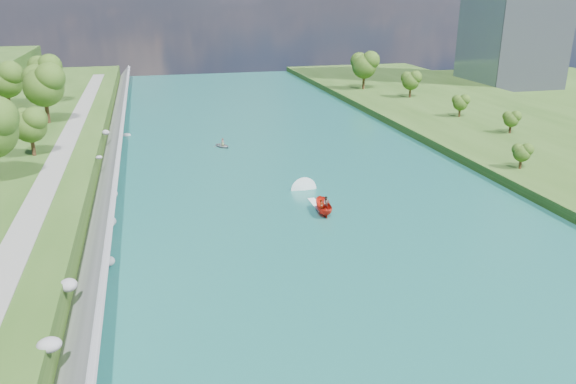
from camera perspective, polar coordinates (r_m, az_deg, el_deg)
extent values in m
plane|color=#2D5119|center=(59.12, 6.83, -6.21)|extent=(260.00, 260.00, 0.00)
cube|color=#185D5D|center=(76.64, 1.58, 0.13)|extent=(55.00, 240.00, 0.10)
cube|color=slate|center=(73.74, -18.14, -0.23)|extent=(3.54, 236.00, 4.05)
ellipsoid|color=gray|center=(41.98, -23.10, -14.10)|extent=(1.67, 1.37, 0.98)
ellipsoid|color=gray|center=(49.62, -21.42, -8.80)|extent=(1.44, 1.46, 1.05)
ellipsoid|color=gray|center=(57.74, -17.78, -6.72)|extent=(1.24, 1.53, 0.85)
ellipsoid|color=gray|center=(66.28, -17.78, -2.90)|extent=(1.73, 1.76, 1.21)
ellipsoid|color=gray|center=(75.06, -17.52, -0.18)|extent=(1.62, 1.57, 1.17)
ellipsoid|color=gray|center=(84.12, -18.65, 3.36)|extent=(0.90, 0.72, 0.54)
ellipsoid|color=gray|center=(90.43, -17.04, 2.91)|extent=(0.98, 0.84, 0.56)
ellipsoid|color=gray|center=(99.18, -18.03, 5.77)|extent=(1.17, 1.09, 0.90)
ellipsoid|color=gray|center=(110.71, -16.07, 5.55)|extent=(1.56, 1.27, 0.91)
cube|color=gray|center=(74.05, -23.40, 0.62)|extent=(3.00, 200.00, 0.10)
ellipsoid|color=#264512|center=(87.70, -24.73, 5.99)|extent=(4.95, 4.95, 8.25)
ellipsoid|color=#264512|center=(109.12, -23.56, 9.64)|extent=(7.43, 7.43, 12.39)
ellipsoid|color=#264512|center=(122.68, -26.75, 9.91)|extent=(6.90, 6.90, 11.49)
ellipsoid|color=#264512|center=(129.81, -23.46, 10.88)|extent=(7.08, 7.08, 11.79)
ellipsoid|color=#264512|center=(87.50, 22.66, 3.61)|extent=(2.68, 2.68, 4.47)
ellipsoid|color=#264512|center=(109.41, 21.74, 6.81)|extent=(2.92, 2.92, 4.86)
ellipsoid|color=#264512|center=(120.90, 17.11, 8.58)|extent=(3.26, 3.26, 5.43)
ellipsoid|color=#264512|center=(140.69, 12.36, 10.87)|extent=(4.52, 4.52, 7.54)
ellipsoid|color=#264512|center=(151.05, 7.76, 12.46)|extent=(6.85, 6.85, 11.42)
imported|color=red|center=(68.51, 3.63, -1.50)|extent=(2.14, 4.65, 1.74)
imported|color=#66605B|center=(67.94, 3.42, -1.45)|extent=(0.68, 0.62, 1.56)
imported|color=#66605B|center=(68.99, 3.91, -1.10)|extent=(0.99, 0.94, 1.62)
cube|color=white|center=(71.48, 2.89, -1.29)|extent=(0.90, 5.00, 0.06)
imported|color=gray|center=(98.79, -6.64, 4.73)|extent=(3.58, 3.98, 0.68)
imported|color=#66605B|center=(98.65, -6.66, 5.05)|extent=(0.69, 0.50, 1.31)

